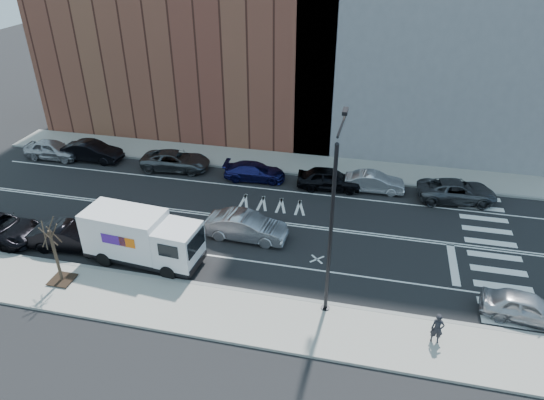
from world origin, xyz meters
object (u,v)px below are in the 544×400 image
at_px(far_parked_b, 92,151).
at_px(driving_sedan, 246,227).
at_px(near_parked_front, 527,307).
at_px(fedex_van, 142,237).
at_px(pedestrian, 437,329).
at_px(far_parked_a, 53,149).

xyz_separation_m(far_parked_b, driving_sedan, (15.07, -8.02, 0.03)).
relative_size(driving_sedan, near_parked_front, 1.19).
bearing_deg(fedex_van, near_parked_front, 4.30).
bearing_deg(pedestrian, near_parked_front, 32.86).
bearing_deg(driving_sedan, fedex_van, 127.02).
bearing_deg(far_parked_a, near_parked_front, -109.35).
relative_size(fedex_van, near_parked_front, 1.64).
xyz_separation_m(far_parked_b, pedestrian, (25.76, -14.42, 0.14)).
distance_m(fedex_van, far_parked_b, 15.31).
xyz_separation_m(driving_sedan, pedestrian, (10.69, -6.40, 0.11)).
bearing_deg(fedex_van, far_parked_a, 145.10).
relative_size(fedex_van, driving_sedan, 1.38).
xyz_separation_m(near_parked_front, pedestrian, (-4.35, -2.66, 0.22)).
relative_size(far_parked_b, driving_sedan, 0.97).
bearing_deg(far_parked_b, driving_sedan, -117.20).
height_order(far_parked_b, driving_sedan, driving_sedan).
bearing_deg(near_parked_front, fedex_van, 97.18).
bearing_deg(fedex_van, far_parked_b, 135.93).
bearing_deg(pedestrian, fedex_van, 171.08).
bearing_deg(far_parked_b, pedestrian, -118.43).
bearing_deg(fedex_van, driving_sedan, 39.91).
distance_m(fedex_van, near_parked_front, 20.10).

